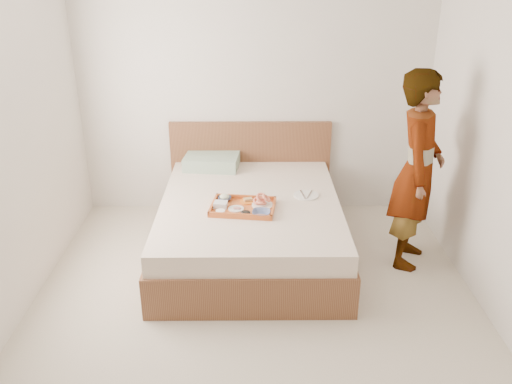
{
  "coord_description": "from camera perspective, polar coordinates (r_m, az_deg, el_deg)",
  "views": [
    {
      "loc": [
        -0.02,
        -3.26,
        2.49
      ],
      "look_at": [
        0.01,
        0.9,
        0.65
      ],
      "focal_mm": 37.58,
      "sensor_mm": 36.0,
      "label": 1
    }
  ],
  "objects": [
    {
      "name": "ground",
      "position": [
        4.1,
        -0.05,
        -13.52
      ],
      "size": [
        3.5,
        4.0,
        0.01
      ],
      "primitive_type": "cube",
      "color": "beige",
      "rests_on": "ground"
    },
    {
      "name": "wall_back",
      "position": [
        5.39,
        -0.2,
        11.11
      ],
      "size": [
        3.5,
        0.01,
        2.6
      ],
      "primitive_type": "cube",
      "color": "silver",
      "rests_on": "ground"
    },
    {
      "name": "wall_front",
      "position": [
        1.73,
        0.39,
        -19.5
      ],
      "size": [
        3.5,
        0.01,
        2.6
      ],
      "primitive_type": "cube",
      "color": "silver",
      "rests_on": "ground"
    },
    {
      "name": "bed",
      "position": [
        4.8,
        -0.61,
        -3.72
      ],
      "size": [
        1.65,
        2.0,
        0.53
      ],
      "primitive_type": "cube",
      "color": "brown",
      "rests_on": "ground"
    },
    {
      "name": "headboard",
      "position": [
        5.6,
        -0.59,
        2.79
      ],
      "size": [
        1.65,
        0.06,
        0.95
      ],
      "primitive_type": "cube",
      "color": "brown",
      "rests_on": "ground"
    },
    {
      "name": "pillow",
      "position": [
        5.4,
        -4.74,
        3.25
      ],
      "size": [
        0.57,
        0.41,
        0.13
      ],
      "primitive_type": "cube",
      "rotation": [
        0.0,
        0.0,
        -0.1
      ],
      "color": "#92B594",
      "rests_on": "bed"
    },
    {
      "name": "tray",
      "position": [
        4.51,
        -1.4,
        -1.57
      ],
      "size": [
        0.58,
        0.45,
        0.05
      ],
      "primitive_type": "cube",
      "rotation": [
        0.0,
        0.0,
        -0.13
      ],
      "color": "#C95A1E",
      "rests_on": "bed"
    },
    {
      "name": "prawn_plate",
      "position": [
        4.54,
        0.7,
        -1.41
      ],
      "size": [
        0.21,
        0.21,
        0.01
      ],
      "primitive_type": "cylinder",
      "rotation": [
        0.0,
        0.0,
        -0.13
      ],
      "color": "white",
      "rests_on": "tray"
    },
    {
      "name": "navy_bowl_big",
      "position": [
        4.38,
        0.57,
        -2.25
      ],
      "size": [
        0.17,
        0.17,
        0.04
      ],
      "primitive_type": "imported",
      "rotation": [
        0.0,
        0.0,
        -0.13
      ],
      "color": "navy",
      "rests_on": "tray"
    },
    {
      "name": "sauce_dish",
      "position": [
        4.37,
        -1.1,
        -2.32
      ],
      "size": [
        0.09,
        0.09,
        0.03
      ],
      "primitive_type": "cylinder",
      "rotation": [
        0.0,
        0.0,
        -0.13
      ],
      "color": "black",
      "rests_on": "tray"
    },
    {
      "name": "meat_plate",
      "position": [
        4.48,
        -2.14,
        -1.8
      ],
      "size": [
        0.15,
        0.15,
        0.01
      ],
      "primitive_type": "cylinder",
      "rotation": [
        0.0,
        0.0,
        -0.13
      ],
      "color": "white",
      "rests_on": "tray"
    },
    {
      "name": "bread_plate",
      "position": [
        4.61,
        -0.94,
        -1.0
      ],
      "size": [
        0.14,
        0.14,
        0.01
      ],
      "primitive_type": "cylinder",
      "rotation": [
        0.0,
        0.0,
        -0.13
      ],
      "color": "orange",
      "rests_on": "tray"
    },
    {
      "name": "salad_bowl",
      "position": [
        4.64,
        -3.36,
        -0.72
      ],
      "size": [
        0.13,
        0.13,
        0.04
      ],
      "primitive_type": "imported",
      "rotation": [
        0.0,
        0.0,
        -0.13
      ],
      "color": "navy",
      "rests_on": "tray"
    },
    {
      "name": "plastic_tub",
      "position": [
        4.52,
        -3.79,
        -1.35
      ],
      "size": [
        0.12,
        0.11,
        0.05
      ],
      "primitive_type": "cube",
      "rotation": [
        0.0,
        0.0,
        -0.13
      ],
      "color": "silver",
      "rests_on": "tray"
    },
    {
      "name": "cheese_round",
      "position": [
        4.42,
        -3.81,
        -2.12
      ],
      "size": [
        0.09,
        0.09,
        0.03
      ],
      "primitive_type": "cylinder",
      "rotation": [
        0.0,
        0.0,
        -0.13
      ],
      "color": "white",
      "rests_on": "tray"
    },
    {
      "name": "dinner_plate",
      "position": [
        4.78,
        5.36,
        -0.35
      ],
      "size": [
        0.26,
        0.26,
        0.01
      ],
      "primitive_type": "cylinder",
      "rotation": [
        0.0,
        0.0,
        -0.16
      ],
      "color": "white",
      "rests_on": "bed"
    },
    {
      "name": "person",
      "position": [
        4.66,
        16.8,
        2.17
      ],
      "size": [
        0.6,
        0.72,
        1.7
      ],
      "primitive_type": "imported",
      "rotation": [
        0.0,
        0.0,
        1.2
      ],
      "color": "white",
      "rests_on": "ground"
    }
  ]
}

